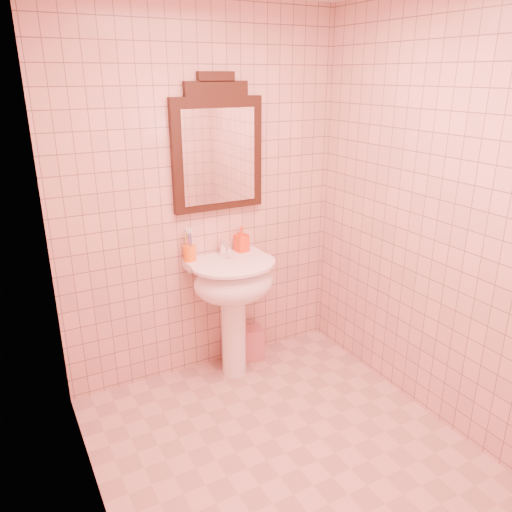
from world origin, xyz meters
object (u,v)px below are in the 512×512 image
toothbrush_cup (190,252)px  soap_dispenser (242,239)px  pedestal_sink (233,290)px  towel (249,343)px  mirror (218,148)px

toothbrush_cup → soap_dispenser: bearing=-0.3°
pedestal_sink → towel: bearing=34.7°
pedestal_sink → soap_dispenser: soap_dispenser is taller
pedestal_sink → mirror: mirror is taller
pedestal_sink → mirror: size_ratio=0.98×
mirror → towel: mirror is taller
toothbrush_cup → mirror: bearing=7.4°
pedestal_sink → mirror: (-0.00, 0.20, 0.93)m
mirror → soap_dispenser: mirror is taller
mirror → pedestal_sink: bearing=-90.0°
towel → mirror: bearing=159.0°
pedestal_sink → toothbrush_cup: bearing=144.7°
mirror → toothbrush_cup: (-0.24, -0.03, -0.67)m
pedestal_sink → mirror: bearing=90.0°
pedestal_sink → soap_dispenser: size_ratio=4.73×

